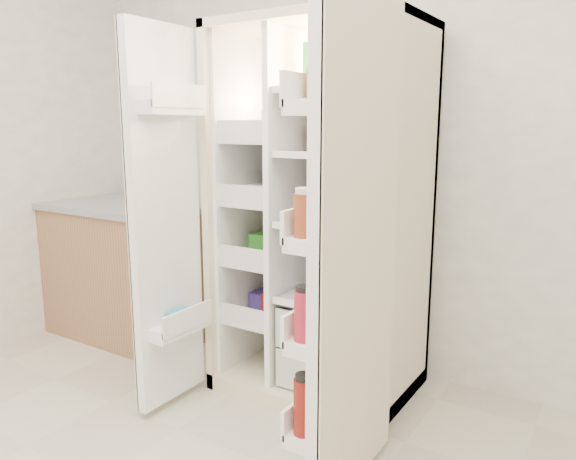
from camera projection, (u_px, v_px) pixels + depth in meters
The scene contains 5 objects.
wall_back at pixel (381, 121), 2.85m from camera, with size 4.00×0.02×2.70m, color white.
refrigerator at pixel (328, 243), 2.74m from camera, with size 0.92×0.70×1.80m.
freezer_door at pixel (166, 222), 2.48m from camera, with size 0.15×0.40×1.72m.
fridge_door at pixel (351, 258), 1.89m from camera, with size 0.17×0.58×1.72m.
kitchen_counter at pixel (123, 268), 3.49m from camera, with size 1.17×0.62×0.85m.
Camera 1 is at (1.16, -0.70, 1.33)m, focal length 34.00 mm.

